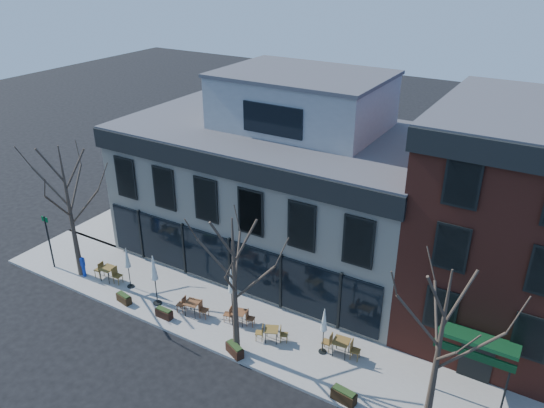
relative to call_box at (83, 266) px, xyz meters
The scene contains 23 objects.
ground 8.81m from the call_box, 21.78° to the left, with size 120.00×120.00×0.00m, color black.
sidewalk_front 11.47m from the call_box, ahead, with size 33.50×4.70×0.15m, color gray.
sidewalk_side 9.79m from the call_box, 108.54° to the left, with size 4.50×12.00×0.15m, color gray.
corner_building 12.33m from the call_box, 45.36° to the left, with size 18.39×10.39×11.10m.
red_brick_building 23.19m from the call_box, 21.28° to the left, with size 8.20×11.78×11.18m.
tree_corner 3.42m from the call_box, behind, with size 3.93×3.98×7.92m.
tree_mid 11.56m from the call_box, ahead, with size 3.50×3.55×7.04m.
tree_right 20.42m from the call_box, ahead, with size 3.72×3.77×7.48m.
sign_pole 2.67m from the call_box, behind, with size 0.50×0.10×3.40m.
call_box is the anchor object (origin of this frame).
cafe_set_0 1.59m from the call_box, 16.56° to the left, with size 1.91×0.80×1.00m.
cafe_set_2 7.68m from the call_box, ahead, with size 1.84×0.83×0.95m.
cafe_set_3 10.18m from the call_box, ahead, with size 1.70×0.81×0.87m.
cafe_set_4 12.25m from the call_box, ahead, with size 1.63×1.03×0.85m.
cafe_set_5 15.58m from the call_box, ahead, with size 1.89×0.82×0.98m.
umbrella_0 3.30m from the call_box, 10.92° to the left, with size 0.40×0.40×2.50m.
umbrella_1 5.61m from the call_box, ahead, with size 0.47×0.47×2.97m.
umbrella_2 9.65m from the call_box, ahead, with size 0.45×0.45×2.80m.
umbrella_4 14.80m from the call_box, ahead, with size 0.40×0.40×2.48m.
planter_0 3.91m from the call_box, ahead, with size 0.97×0.53×0.52m.
planter_1 6.58m from the call_box, ahead, with size 0.93×0.37×0.52m.
planter_2 11.29m from the call_box, ahead, with size 1.08×0.75×0.56m.
planter_3 16.82m from the call_box, ahead, with size 1.12×0.56×0.60m.
Camera 1 is at (14.55, -19.88, 17.29)m, focal length 35.00 mm.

